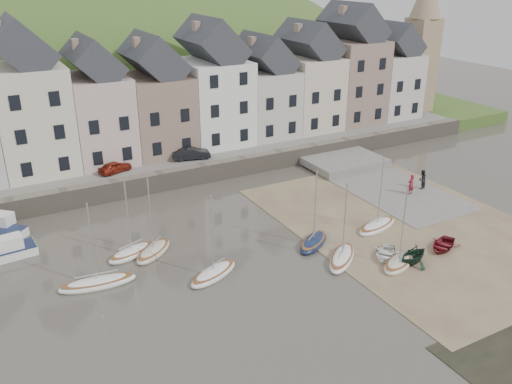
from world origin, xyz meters
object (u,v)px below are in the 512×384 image
sailboat_0 (98,283)px  rowboat_white (385,254)px  car_right (191,153)px  person_red (411,184)px  car_left (115,167)px  rowboat_green (414,254)px  rowboat_red (443,245)px  person_dark (422,179)px

sailboat_0 → rowboat_white: (19.38, -6.32, 0.09)m
rowboat_white → car_right: 23.48m
sailboat_0 → person_red: 29.30m
car_left → sailboat_0: bearing=141.5°
car_right → rowboat_white: bearing=-152.4°
rowboat_green → rowboat_red: size_ratio=0.91×
rowboat_red → car_left: size_ratio=0.94×
rowboat_red → person_red: (5.20, 8.92, 0.71)m
sailboat_0 → rowboat_red: size_ratio=2.10×
person_dark → car_right: size_ratio=0.48×
rowboat_white → rowboat_red: (4.67, -1.11, 0.02)m
rowboat_white → sailboat_0: bearing=-144.5°
rowboat_green → person_dark: bearing=123.0°
person_dark → car_left: bearing=-46.5°
rowboat_green → person_red: person_red is taller
sailboat_0 → person_dark: (31.12, 1.98, 0.79)m
sailboat_0 → rowboat_green: bearing=-21.1°
sailboat_0 → person_dark: sailboat_0 is taller
car_left → car_right: size_ratio=0.84×
person_dark → sailboat_0: bearing=-13.3°
sailboat_0 → person_red: sailboat_0 is taller
rowboat_red → sailboat_0: bearing=-132.7°
person_dark → person_red: bearing=-2.4°
rowboat_white → car_left: size_ratio=0.87×
sailboat_0 → car_left: 17.43m
car_left → rowboat_green: bearing=-167.7°
rowboat_white → person_red: person_red is taller
rowboat_red → rowboat_white: bearing=-128.9°
rowboat_green → sailboat_0: bearing=-121.3°
person_red → person_dark: bearing=-171.7°
rowboat_white → person_dark: person_dark is taller
car_right → rowboat_green: bearing=-150.8°
car_right → rowboat_red: bearing=-143.1°
sailboat_0 → car_right: (13.53, 16.35, 1.97)m
rowboat_red → person_red: person_red is taller
rowboat_white → rowboat_green: size_ratio=1.02×
rowboat_green → car_right: 25.31m
rowboat_red → person_red: bearing=124.2°
person_red → car_right: size_ratio=0.50×
car_right → person_dark: bearing=-116.2°
sailboat_0 → rowboat_red: sailboat_0 is taller
person_red → rowboat_green: bearing=41.1°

